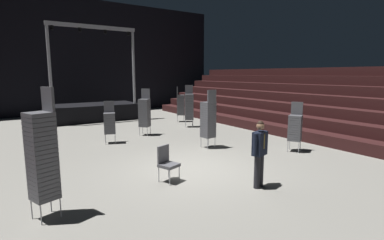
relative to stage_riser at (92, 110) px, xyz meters
The scene contains 14 objects.
ground_plane 11.16m from the stage_riser, 90.00° to the right, with size 22.00×30.00×0.10m, color gray.
arena_end_wall 5.13m from the stage_riser, 90.00° to the left, with size 22.00×0.30×8.00m, color black.
bleacher_bank_right 13.19m from the stage_riser, 50.45° to the right, with size 5.25×24.00×3.15m.
stage_riser is the anchor object (origin of this frame).
man_with_tie 13.30m from the stage_riser, 87.50° to the right, with size 0.57×0.33×1.68m.
chair_stack_front_left 12.82m from the stage_riser, 108.52° to the right, with size 0.56×0.56×2.56m.
chair_stack_front_right 6.66m from the stage_riser, 98.81° to the right, with size 0.55×0.55×1.71m.
chair_stack_mid_left 5.47m from the stage_riser, 39.72° to the right, with size 0.60×0.60×2.05m.
chair_stack_mid_right 12.28m from the stage_riser, 70.00° to the right, with size 0.60×0.60×1.79m.
chair_stack_mid_centre 6.42m from the stage_riser, 55.00° to the right, with size 0.60×0.60×2.22m.
chair_stack_rear_left 5.98m from the stage_riser, 82.10° to the right, with size 0.62×0.62×2.14m.
chair_stack_rear_right 9.57m from the stage_riser, 78.60° to the right, with size 0.48×0.48×2.22m.
equipment_road_case 4.37m from the stage_riser, 139.73° to the right, with size 0.90×0.60×0.51m, color black.
loose_chair_near_man 11.71m from the stage_riser, 95.54° to the right, with size 0.56×0.56×0.95m.
Camera 1 is at (-4.63, -7.06, 2.80)m, focal length 27.37 mm.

